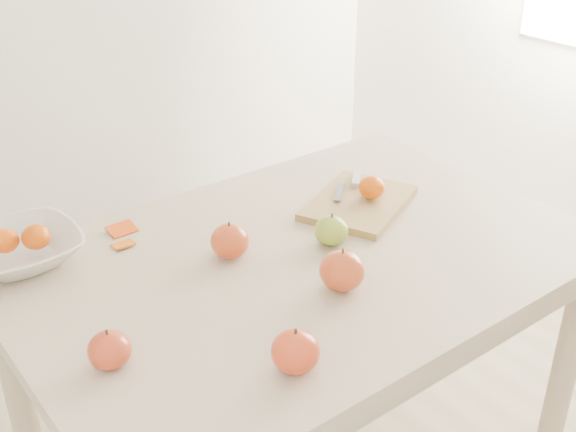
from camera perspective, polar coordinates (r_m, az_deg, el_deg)
table at (r=1.57m, az=1.12°, el=-6.13°), size 1.20×0.80×0.75m
cutting_board at (r=1.71m, az=5.61°, el=1.03°), size 0.33×0.29×0.02m
board_tangerine at (r=1.70m, az=6.63°, el=2.27°), size 0.06×0.06×0.05m
fruit_bowl at (r=1.57m, az=-20.34°, el=-2.52°), size 0.24×0.24×0.06m
bowl_tangerine_near at (r=1.56m, az=-21.48°, el=-1.81°), size 0.06×0.06×0.05m
bowl_tangerine_far at (r=1.55m, az=-19.29°, el=-1.56°), size 0.06×0.06×0.05m
orange_peel_a at (r=1.64m, az=-12.97°, el=-1.15°), size 0.06×0.05×0.01m
orange_peel_b at (r=1.58m, az=-12.88°, el=-2.27°), size 0.05×0.04×0.01m
paring_knife at (r=1.77m, az=5.21°, el=2.74°), size 0.15×0.10×0.01m
apple_green at (r=1.54m, az=3.44°, el=-1.16°), size 0.07×0.07×0.06m
apple_red_a at (r=1.49m, az=-4.62°, el=-1.98°), size 0.08×0.08×0.07m
apple_red_c at (r=1.19m, az=0.60°, el=-10.66°), size 0.08×0.08×0.07m
apple_red_e at (r=1.39m, az=4.29°, el=-4.32°), size 0.09×0.09×0.08m
apple_red_d at (r=1.24m, az=-13.93°, el=-10.24°), size 0.07×0.07×0.06m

